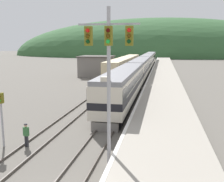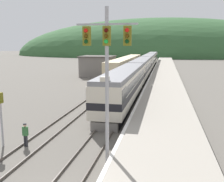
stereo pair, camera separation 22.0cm
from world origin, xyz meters
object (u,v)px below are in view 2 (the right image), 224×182
object	(u,v)px
carriage_third	(149,61)
siding_train	(127,66)
carriage_second	(142,68)
signal_mast_main	(107,59)
carriage_fourth	(152,58)
signal_post_siding	(0,108)
express_train_lead_car	(124,85)
track_worker	(25,134)

from	to	relation	value
carriage_third	siding_train	world-z (taller)	carriage_third
carriage_second	signal_mast_main	size ratio (longest dim) A/B	2.39
carriage_fourth	signal_post_siding	size ratio (longest dim) A/B	5.56
express_train_lead_car	carriage_fourth	xyz separation A→B (m)	(0.00, 66.78, -0.01)
express_train_lead_car	carriage_fourth	bearing A→B (deg)	90.00
express_train_lead_car	track_worker	distance (m)	15.27
siding_train	track_worker	distance (m)	45.12
express_train_lead_car	signal_post_siding	xyz separation A→B (m)	(-6.14, -14.82, 0.52)
express_train_lead_car	carriage_fourth	distance (m)	66.78
express_train_lead_car	signal_post_siding	world-z (taller)	express_train_lead_car
carriage_second	carriage_third	size ratio (longest dim) A/B	1.00
carriage_third	carriage_fourth	world-z (taller)	same
signal_post_siding	siding_train	bearing A→B (deg)	87.52
carriage_fourth	carriage_third	bearing A→B (deg)	-90.00
carriage_third	track_worker	xyz separation A→B (m)	(-4.58, -59.18, -1.29)
carriage_third	siding_train	size ratio (longest dim) A/B	0.57
carriage_second	track_worker	world-z (taller)	carriage_second
signal_mast_main	signal_post_siding	size ratio (longest dim) A/B	2.32
carriage_second	track_worker	xyz separation A→B (m)	(-4.58, -37.06, -1.29)
carriage_third	siding_train	distance (m)	14.68
express_train_lead_car	track_worker	size ratio (longest dim) A/B	13.25
carriage_fourth	siding_train	xyz separation A→B (m)	(-4.17, -36.19, -0.16)
carriage_second	siding_train	size ratio (longest dim) A/B	0.57
carriage_third	signal_mast_main	xyz separation A→B (m)	(1.54, -60.99, 3.92)
carriage_third	signal_mast_main	bearing A→B (deg)	-88.55
express_train_lead_car	signal_mast_main	distance (m)	16.85
carriage_second	carriage_fourth	distance (m)	44.23
siding_train	signal_post_siding	world-z (taller)	siding_train
carriage_fourth	express_train_lead_car	bearing A→B (deg)	-90.00
carriage_second	carriage_fourth	xyz separation A→B (m)	(0.00, 44.23, 0.00)
express_train_lead_car	carriage_second	size ratio (longest dim) A/B	1.02
express_train_lead_car	signal_mast_main	bearing A→B (deg)	-84.60
carriage_second	signal_post_siding	world-z (taller)	carriage_second
signal_mast_main	track_worker	bearing A→B (deg)	163.55
carriage_second	signal_post_siding	distance (m)	37.88
carriage_second	track_worker	bearing A→B (deg)	-97.05
express_train_lead_car	track_worker	world-z (taller)	express_train_lead_car
siding_train	signal_mast_main	distance (m)	47.44
carriage_second	signal_post_siding	xyz separation A→B (m)	(-6.14, -37.38, 0.53)
carriage_second	signal_mast_main	distance (m)	39.10
carriage_third	carriage_fourth	size ratio (longest dim) A/B	1.00
express_train_lead_car	carriage_second	distance (m)	22.55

